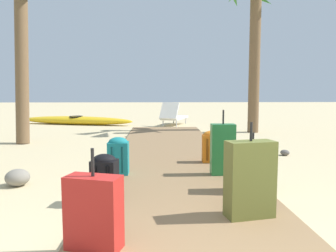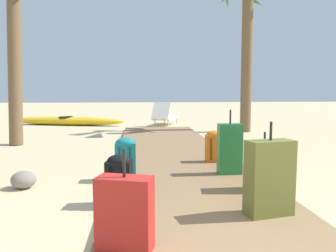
% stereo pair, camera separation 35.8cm
% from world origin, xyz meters
% --- Properties ---
extents(ground_plane, '(60.00, 60.00, 0.00)m').
position_xyz_m(ground_plane, '(0.00, 3.66, 0.00)').
color(ground_plane, '#CCB789').
extents(boardwalk, '(2.00, 9.14, 0.08)m').
position_xyz_m(boardwalk, '(0.00, 4.57, 0.04)').
color(boardwalk, olive).
rests_on(boardwalk, ground).
extents(suitcase_olive, '(0.47, 0.29, 0.87)m').
position_xyz_m(suitcase_olive, '(0.55, 1.58, 0.43)').
color(suitcase_olive, olive).
rests_on(suitcase_olive, boardwalk).
extents(backpack_orange, '(0.29, 0.21, 0.51)m').
position_xyz_m(backpack_orange, '(0.60, 3.92, 0.35)').
color(backpack_orange, orange).
rests_on(backpack_orange, boardwalk).
extents(suitcase_red, '(0.44, 0.30, 0.74)m').
position_xyz_m(suitcase_red, '(-0.75, 1.01, 0.35)').
color(suitcase_red, red).
rests_on(suitcase_red, boardwalk).
extents(backpack_teal, '(0.28, 0.25, 0.51)m').
position_xyz_m(backpack_teal, '(-0.81, 3.20, 0.35)').
color(backpack_teal, '#197A7F').
rests_on(backpack_teal, boardwalk).
extents(backpack_black, '(0.30, 0.27, 0.47)m').
position_xyz_m(backpack_black, '(-0.85, 2.19, 0.33)').
color(backpack_black, black).
rests_on(backpack_black, boardwalk).
extents(suitcase_tan, '(0.43, 0.27, 0.68)m').
position_xyz_m(suitcase_tan, '(0.80, 2.34, 0.36)').
color(suitcase_tan, tan).
rests_on(suitcase_tan, boardwalk).
extents(suitcase_green, '(0.32, 0.18, 0.89)m').
position_xyz_m(suitcase_green, '(0.62, 3.12, 0.43)').
color(suitcase_green, '#237538').
rests_on(suitcase_green, boardwalk).
extents(palm_tree_far_right, '(2.11, 2.10, 4.60)m').
position_xyz_m(palm_tree_far_right, '(2.60, 8.36, 3.43)').
color(palm_tree_far_right, brown).
rests_on(palm_tree_far_right, ground).
extents(lounge_chair, '(1.12, 1.62, 0.82)m').
position_xyz_m(lounge_chair, '(0.35, 10.41, 0.33)').
color(lounge_chair, white).
rests_on(lounge_chair, ground).
extents(kayak, '(4.30, 1.69, 0.31)m').
position_xyz_m(kayak, '(-3.15, 10.80, 0.15)').
color(kayak, gold).
rests_on(kayak, ground).
extents(rock_right_mid, '(0.23, 0.23, 0.11)m').
position_xyz_m(rock_right_mid, '(2.16, 4.82, 0.05)').
color(rock_right_mid, '#5B5651').
rests_on(rock_right_mid, ground).
extents(rock_left_near, '(0.32, 0.31, 0.22)m').
position_xyz_m(rock_left_near, '(-2.08, 2.95, 0.11)').
color(rock_left_near, gray).
rests_on(rock_left_near, ground).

